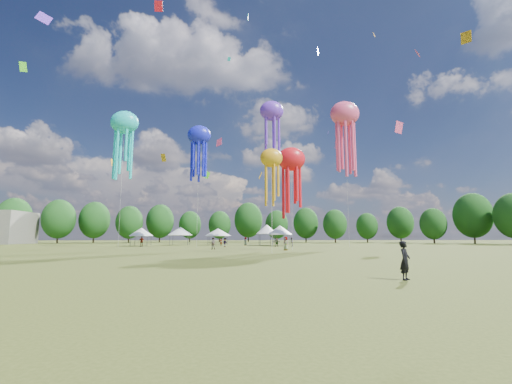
{
  "coord_description": "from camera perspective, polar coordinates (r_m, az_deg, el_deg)",
  "views": [
    {
      "loc": [
        -0.66,
        -16.47,
        1.86
      ],
      "look_at": [
        1.56,
        15.0,
        6.0
      ],
      "focal_mm": 23.78,
      "sensor_mm": 36.0,
      "label": 1
    }
  ],
  "objects": [
    {
      "name": "festival_tents",
      "position": [
        72.86,
        -6.08,
        -6.53
      ],
      "size": [
        32.77,
        11.15,
        4.44
      ],
      "color": "#47474C",
      "rests_on": "ground"
    },
    {
      "name": "small_kites",
      "position": [
        66.46,
        -2.51,
        19.22
      ],
      "size": [
        70.12,
        60.81,
        44.04
      ],
      "color": "#181FDC",
      "rests_on": "ground"
    },
    {
      "name": "show_kites",
      "position": [
        60.66,
        -0.61,
        9.4
      ],
      "size": [
        45.42,
        28.18,
        28.4
      ],
      "color": "#181FDC",
      "rests_on": "ground"
    },
    {
      "name": "ground",
      "position": [
        16.59,
        -1.78,
        -13.91
      ],
      "size": [
        300.0,
        300.0,
        0.0
      ],
      "primitive_type": "plane",
      "color": "#384416",
      "rests_on": "ground"
    },
    {
      "name": "treeline",
      "position": [
        79.19,
        -6.36,
        -4.04
      ],
      "size": [
        201.57,
        95.24,
        13.43
      ],
      "color": "#38281C",
      "rests_on": "ground"
    },
    {
      "name": "observer_main",
      "position": [
        16.23,
        23.79,
        -10.49
      ],
      "size": [
        0.71,
        0.71,
        1.66
      ],
      "primitive_type": "imported",
      "rotation": [
        0.0,
        0.0,
        0.78
      ],
      "color": "black",
      "rests_on": "ground"
    },
    {
      "name": "spectators_far",
      "position": [
        61.23,
        -2.44,
        -8.41
      ],
      "size": [
        28.75,
        25.81,
        1.88
      ],
      "color": "gray",
      "rests_on": "ground"
    },
    {
      "name": "spectator_near",
      "position": [
        49.72,
        -7.28,
        -8.6
      ],
      "size": [
        0.81,
        0.63,
        1.67
      ],
      "primitive_type": "imported",
      "rotation": [
        0.0,
        0.0,
        3.14
      ],
      "color": "gray",
      "rests_on": "ground"
    }
  ]
}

